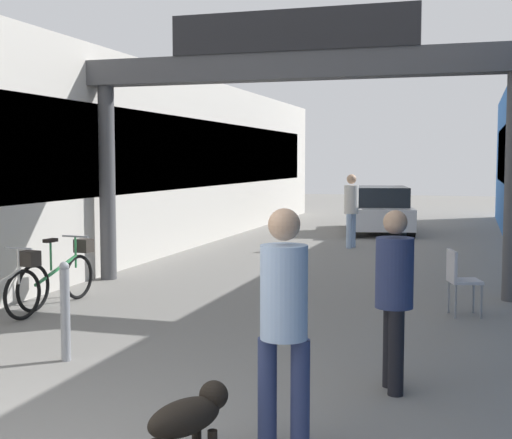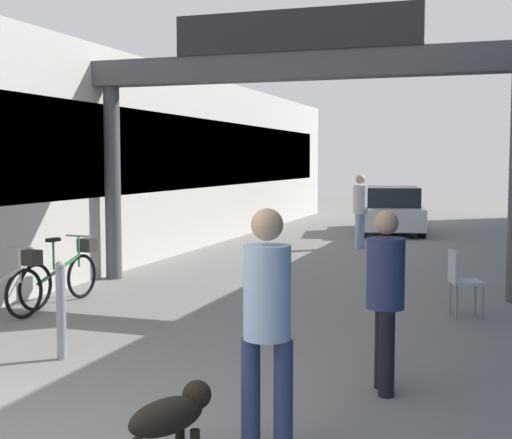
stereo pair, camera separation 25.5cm
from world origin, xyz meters
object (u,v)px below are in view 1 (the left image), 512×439
pedestrian_carrying_crate (351,206)px  pedestrian_companion (394,289)px  cafe_chair_aluminium_nearer (459,276)px  pedestrian_with_dog (284,312)px  dog_on_leash (191,415)px  bollard_post_metal (65,311)px  parked_car_white (379,210)px  bicycle_green_farthest (62,274)px

pedestrian_carrying_crate → pedestrian_companion: bearing=-78.7°
pedestrian_carrying_crate → cafe_chair_aluminium_nearer: (2.61, -7.04, -0.47)m
pedestrian_with_dog → cafe_chair_aluminium_nearer: pedestrian_with_dog is taller
pedestrian_with_dog → dog_on_leash: pedestrian_with_dog is taller
bollard_post_metal → pedestrian_carrying_crate: bearing=83.1°
pedestrian_companion → pedestrian_carrying_crate: (-2.10, 10.48, 0.07)m
pedestrian_with_dog → parked_car_white: size_ratio=0.41×
pedestrian_companion → dog_on_leash: (-1.19, -1.93, -0.62)m
dog_on_leash → bollard_post_metal: 2.92m
bicycle_green_farthest → cafe_chair_aluminium_nearer: bicycle_green_farthest is taller
pedestrian_carrying_crate → cafe_chair_aluminium_nearer: size_ratio=1.98×
pedestrian_carrying_crate → bollard_post_metal: 10.57m
pedestrian_carrying_crate → dog_on_leash: pedestrian_carrying_crate is taller
cafe_chair_aluminium_nearer → parked_car_white: 11.33m
pedestrian_companion → cafe_chair_aluminium_nearer: bearing=81.6°
bicycle_green_farthest → parked_car_white: 12.31m
bicycle_green_farthest → cafe_chair_aluminium_nearer: size_ratio=1.89×
pedestrian_with_dog → parked_car_white: 16.12m
pedestrian_with_dog → pedestrian_carrying_crate: size_ratio=0.99×
parked_car_white → pedestrian_carrying_crate: bearing=-92.2°
bollard_post_metal → cafe_chair_aluminium_nearer: size_ratio=1.17×
pedestrian_companion → parked_car_white: size_ratio=0.39×
dog_on_leash → bollard_post_metal: (-2.19, 1.93, 0.21)m
pedestrian_carrying_crate → bollard_post_metal: size_ratio=1.69×
pedestrian_companion → dog_on_leash: size_ratio=2.25×
bollard_post_metal → cafe_chair_aluminium_nearer: bearing=41.5°
pedestrian_with_dog → dog_on_leash: 0.97m
bollard_post_metal → pedestrian_companion: bearing=0.0°
bicycle_green_farthest → bollard_post_metal: bearing=-57.2°
pedestrian_carrying_crate → parked_car_white: pedestrian_carrying_crate is taller
pedestrian_carrying_crate → bicycle_green_farthest: 8.44m
pedestrian_with_dog → dog_on_leash: (-0.57, -0.37, -0.69)m
pedestrian_companion → dog_on_leash: bearing=-121.6°
bicycle_green_farthest → parked_car_white: parked_car_white is taller
pedestrian_carrying_crate → cafe_chair_aluminium_nearer: pedestrian_carrying_crate is taller
pedestrian_with_dog → pedestrian_carrying_crate: bearing=97.0°
pedestrian_with_dog → parked_car_white: (-1.33, 16.06, -0.36)m
pedestrian_carrying_crate → bicycle_green_farthest: (-2.94, -7.90, -0.58)m
pedestrian_carrying_crate → bicycle_green_farthest: pedestrian_carrying_crate is taller
pedestrian_with_dog → parked_car_white: pedestrian_with_dog is taller
pedestrian_companion → pedestrian_carrying_crate: size_ratio=0.93×
bollard_post_metal → parked_car_white: (1.42, 14.50, 0.11)m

